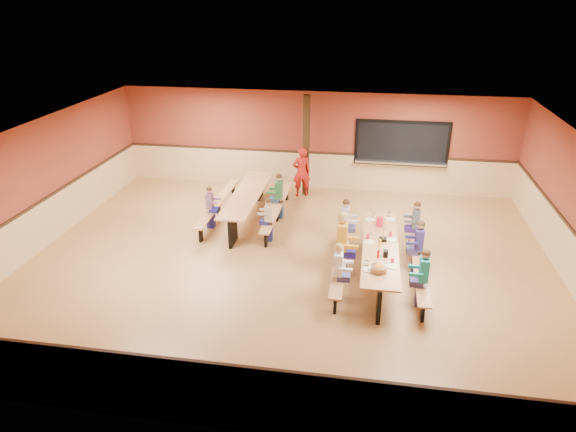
# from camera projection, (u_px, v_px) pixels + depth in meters

# --- Properties ---
(ground) EXTENTS (12.00, 12.00, 0.00)m
(ground) POSITION_uv_depth(u_px,v_px,m) (289.00, 262.00, 11.81)
(ground) COLOR olive
(ground) RESTS_ON ground
(room_envelope) EXTENTS (12.04, 10.04, 3.02)m
(room_envelope) POSITION_uv_depth(u_px,v_px,m) (289.00, 235.00, 11.53)
(room_envelope) COLOR brown
(room_envelope) RESTS_ON ground
(kitchen_pass_through) EXTENTS (2.78, 0.28, 1.38)m
(kitchen_pass_through) POSITION_uv_depth(u_px,v_px,m) (402.00, 145.00, 15.30)
(kitchen_pass_through) COLOR black
(kitchen_pass_through) RESTS_ON ground
(structural_post) EXTENTS (0.18, 0.18, 3.00)m
(structural_post) POSITION_uv_depth(u_px,v_px,m) (306.00, 146.00, 15.20)
(structural_post) COLOR black
(structural_post) RESTS_ON ground
(cafeteria_table_main) EXTENTS (1.91, 3.70, 0.74)m
(cafeteria_table_main) POSITION_uv_depth(u_px,v_px,m) (380.00, 254.00, 11.04)
(cafeteria_table_main) COLOR #B77848
(cafeteria_table_main) RESTS_ON ground
(cafeteria_table_second) EXTENTS (1.91, 3.70, 0.74)m
(cafeteria_table_second) POSITION_uv_depth(u_px,v_px,m) (247.00, 201.00, 13.85)
(cafeteria_table_second) COLOR #B77848
(cafeteria_table_second) RESTS_ON ground
(seated_child_white_left) EXTENTS (0.37, 0.31, 1.22)m
(seated_child_white_left) POSITION_uv_depth(u_px,v_px,m) (338.00, 272.00, 10.19)
(seated_child_white_left) COLOR white
(seated_child_white_left) RESTS_ON ground
(seated_adult_yellow) EXTENTS (0.48, 0.39, 1.44)m
(seated_adult_yellow) POSITION_uv_depth(u_px,v_px,m) (342.00, 244.00, 11.08)
(seated_adult_yellow) COLOR gold
(seated_adult_yellow) RESTS_ON ground
(seated_child_grey_left) EXTENTS (0.38, 0.31, 1.23)m
(seated_child_grey_left) POSITION_uv_depth(u_px,v_px,m) (345.00, 224.00, 12.26)
(seated_child_grey_left) COLOR #BDBDBD
(seated_child_grey_left) RESTS_ON ground
(seated_child_teal_right) EXTENTS (0.37, 0.31, 1.22)m
(seated_child_teal_right) POSITION_uv_depth(u_px,v_px,m) (423.00, 278.00, 9.97)
(seated_child_teal_right) COLOR teal
(seated_child_teal_right) RESTS_ON ground
(seated_child_navy_right) EXTENTS (0.37, 0.30, 1.22)m
(seated_child_navy_right) POSITION_uv_depth(u_px,v_px,m) (418.00, 247.00, 11.18)
(seated_child_navy_right) COLOR navy
(seated_child_navy_right) RESTS_ON ground
(seated_child_char_right) EXTENTS (0.36, 0.30, 1.19)m
(seated_child_char_right) POSITION_uv_depth(u_px,v_px,m) (415.00, 225.00, 12.22)
(seated_child_char_right) COLOR #464D51
(seated_child_char_right) RESTS_ON ground
(seated_child_purple_sec) EXTENTS (0.32, 0.26, 1.12)m
(seated_child_purple_sec) POSITION_uv_depth(u_px,v_px,m) (210.00, 207.00, 13.33)
(seated_child_purple_sec) COLOR #784D75
(seated_child_purple_sec) RESTS_ON ground
(seated_child_green_sec) EXTENTS (0.38, 0.31, 1.24)m
(seated_child_green_sec) POSITION_uv_depth(u_px,v_px,m) (279.00, 196.00, 13.90)
(seated_child_green_sec) COLOR #2B6136
(seated_child_green_sec) RESTS_ON ground
(seated_child_tan_sec) EXTENTS (0.32, 0.26, 1.10)m
(seated_child_tan_sec) POSITION_uv_depth(u_px,v_px,m) (268.00, 220.00, 12.62)
(seated_child_tan_sec) COLOR #AFA98C
(seated_child_tan_sec) RESTS_ON ground
(standing_woman) EXTENTS (0.64, 0.53, 1.51)m
(standing_woman) POSITION_uv_depth(u_px,v_px,m) (302.00, 172.00, 15.32)
(standing_woman) COLOR #A41812
(standing_woman) RESTS_ON ground
(punch_pitcher) EXTENTS (0.16, 0.16, 0.22)m
(punch_pitcher) POSITION_uv_depth(u_px,v_px,m) (380.00, 222.00, 11.80)
(punch_pitcher) COLOR red
(punch_pitcher) RESTS_ON cafeteria_table_main
(chip_bowl) EXTENTS (0.32, 0.32, 0.15)m
(chip_bowl) POSITION_uv_depth(u_px,v_px,m) (379.00, 268.00, 9.91)
(chip_bowl) COLOR orange
(chip_bowl) RESTS_ON cafeteria_table_main
(napkin_dispenser) EXTENTS (0.10, 0.14, 0.13)m
(napkin_dispenser) POSITION_uv_depth(u_px,v_px,m) (386.00, 254.00, 10.48)
(napkin_dispenser) COLOR black
(napkin_dispenser) RESTS_ON cafeteria_table_main
(condiment_mustard) EXTENTS (0.06, 0.06, 0.17)m
(condiment_mustard) POSITION_uv_depth(u_px,v_px,m) (380.00, 243.00, 10.86)
(condiment_mustard) COLOR yellow
(condiment_mustard) RESTS_ON cafeteria_table_main
(condiment_ketchup) EXTENTS (0.06, 0.06, 0.17)m
(condiment_ketchup) POSITION_uv_depth(u_px,v_px,m) (378.00, 254.00, 10.43)
(condiment_ketchup) COLOR #B2140F
(condiment_ketchup) RESTS_ON cafeteria_table_main
(table_paddle) EXTENTS (0.16, 0.16, 0.56)m
(table_paddle) POSITION_uv_depth(u_px,v_px,m) (383.00, 235.00, 11.11)
(table_paddle) COLOR black
(table_paddle) RESTS_ON cafeteria_table_main
(place_settings) EXTENTS (0.65, 3.30, 0.11)m
(place_settings) POSITION_uv_depth(u_px,v_px,m) (381.00, 243.00, 10.94)
(place_settings) COLOR beige
(place_settings) RESTS_ON cafeteria_table_main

